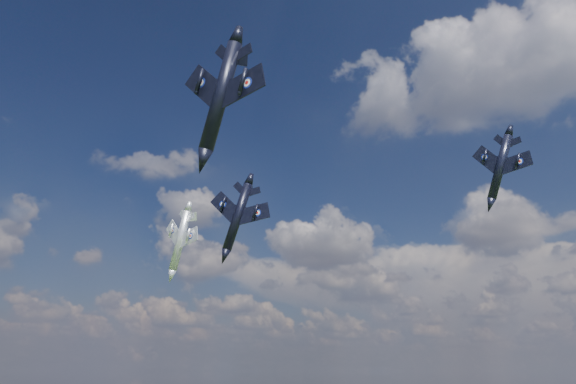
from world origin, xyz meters
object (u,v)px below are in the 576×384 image
Objects in this scene: jet_right_navy at (221,96)px; jet_left_silver at (180,240)px; jet_high_navy at (500,167)px; jet_lead_navy at (238,216)px.

jet_right_navy is 0.88× the size of jet_left_silver.
jet_right_navy is 52.90m from jet_high_navy.
jet_high_navy reaches higher than jet_left_silver.
jet_lead_navy is at bearing 124.67° from jet_right_navy.
jet_lead_navy is 0.94× the size of jet_right_navy.
jet_right_navy is at bearing -74.16° from jet_lead_navy.
jet_lead_navy is 40.84m from jet_high_navy.
jet_right_navy is (16.23, -22.66, 3.08)m from jet_lead_navy.
jet_left_silver is at bearing 136.68° from jet_right_navy.
jet_left_silver reaches higher than jet_lead_navy.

